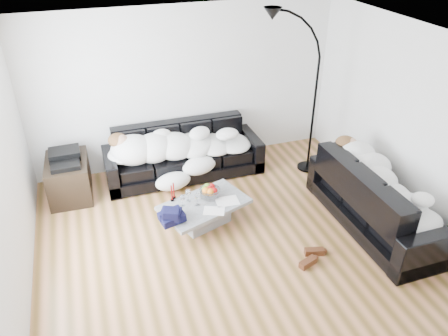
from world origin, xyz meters
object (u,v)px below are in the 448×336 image
object	(u,v)px
candle_left	(172,193)
candle_right	(174,191)
sofa_right	(379,197)
floor_lamp	(314,104)
coffee_table	(205,213)
wine_glass_c	(198,199)
shoes	(311,257)
av_cabinet	(69,178)
wine_glass_b	(182,201)
sleeper_right	(382,184)
wine_glass_a	(188,196)
fruit_bowl	(210,190)
sleeper_back	(184,141)
sofa_back	(184,152)
stereo	(65,157)

from	to	relation	value
candle_left	candle_right	distance (m)	0.07
sofa_right	floor_lamp	xyz separation A→B (m)	(-0.15, 1.66, 0.72)
coffee_table	wine_glass_c	bearing A→B (deg)	-173.79
candle_left	shoes	distance (m)	2.01
wine_glass_c	av_cabinet	size ratio (longest dim) A/B	0.22
sofa_right	candle_left	size ratio (longest dim) A/B	8.99
wine_glass_b	floor_lamp	bearing A→B (deg)	19.97
coffee_table	wine_glass_b	xyz separation A→B (m)	(-0.30, 0.03, 0.26)
sleeper_right	wine_glass_a	xyz separation A→B (m)	(-2.42, 0.88, -0.22)
fruit_bowl	wine_glass_c	bearing A→B (deg)	-144.78
wine_glass_c	av_cabinet	bearing A→B (deg)	140.59
sleeper_back	wine_glass_a	size ratio (longest dim) A/B	11.74
coffee_table	wine_glass_b	distance (m)	0.39
sofa_back	fruit_bowl	bearing A→B (deg)	-87.05
stereo	sleeper_back	bearing A→B (deg)	-0.84
sleeper_right	wine_glass_c	distance (m)	2.45
av_cabinet	stereo	distance (m)	0.36
av_cabinet	stereo	world-z (taller)	stereo
fruit_bowl	av_cabinet	distance (m)	2.20
sofa_back	sofa_right	size ratio (longest dim) A/B	1.14
wine_glass_b	fruit_bowl	bearing A→B (deg)	14.79
sofa_right	shoes	size ratio (longest dim) A/B	5.29
sleeper_right	coffee_table	distance (m)	2.41
shoes	sleeper_right	bearing A→B (deg)	9.41
sleeper_right	candle_left	distance (m)	2.81
sleeper_right	wine_glass_a	bearing A→B (deg)	69.95
sofa_back	av_cabinet	world-z (taller)	sofa_back
sofa_right	sleeper_right	world-z (taller)	sofa_right
coffee_table	candle_left	size ratio (longest dim) A/B	4.77
shoes	floor_lamp	distance (m)	2.54
wine_glass_c	sofa_right	bearing A→B (deg)	-18.01
wine_glass_c	coffee_table	bearing A→B (deg)	6.21
sofa_back	sleeper_back	world-z (taller)	sleeper_back
sleeper_back	shoes	size ratio (longest dim) A/B	5.09
fruit_bowl	stereo	world-z (taller)	stereo
sleeper_back	stereo	bearing A→B (deg)	179.93
coffee_table	wine_glass_a	world-z (taller)	wine_glass_a
sofa_right	wine_glass_b	size ratio (longest dim) A/B	12.67
coffee_table	fruit_bowl	xyz separation A→B (m)	(0.13, 0.14, 0.26)
sofa_right	sleeper_right	distance (m)	0.20
wine_glass_a	av_cabinet	bearing A→B (deg)	141.69
sofa_back	fruit_bowl	xyz separation A→B (m)	(0.06, -1.23, 0.02)
av_cabinet	sleeper_right	bearing A→B (deg)	-25.65
candle_right	stereo	size ratio (longest dim) A/B	0.57
sleeper_back	shoes	bearing A→B (deg)	-68.28
sleeper_right	candle_right	distance (m)	2.79
sleeper_back	stereo	xyz separation A→B (m)	(-1.79, 0.00, 0.03)
stereo	floor_lamp	bearing A→B (deg)	-7.29
stereo	wine_glass_c	bearing A→B (deg)	-40.19
coffee_table	floor_lamp	size ratio (longest dim) A/B	0.50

